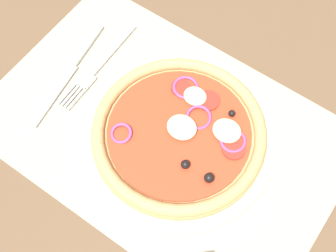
{
  "coord_description": "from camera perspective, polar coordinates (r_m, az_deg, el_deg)",
  "views": [
    {
      "loc": [
        -18.83,
        25.6,
        63.83
      ],
      "look_at": [
        -0.81,
        0.0,
        2.67
      ],
      "focal_mm": 52.49,
      "sensor_mm": 36.0,
      "label": 1
    }
  ],
  "objects": [
    {
      "name": "ground_plane",
      "position": [
        0.72,
        -0.52,
        -1.07
      ],
      "size": [
        190.0,
        140.0,
        2.4
      ],
      "primitive_type": "cube",
      "color": "brown"
    },
    {
      "name": "placemat",
      "position": [
        0.71,
        -0.53,
        -0.58
      ],
      "size": [
        50.86,
        33.62,
        0.4
      ],
      "primitive_type": "cube",
      "color": "gray",
      "rests_on": "ground_plane"
    },
    {
      "name": "plate",
      "position": [
        0.7,
        1.47,
        -1.14
      ],
      "size": [
        27.42,
        27.42,
        1.27
      ],
      "primitive_type": "cylinder",
      "color": "silver",
      "rests_on": "placemat"
    },
    {
      "name": "pizza",
      "position": [
        0.68,
        1.6,
        -0.47
      ],
      "size": [
        24.61,
        24.61,
        2.69
      ],
      "color": "tan",
      "rests_on": "plate"
    },
    {
      "name": "fork",
      "position": [
        0.77,
        -8.4,
        6.53
      ],
      "size": [
        2.36,
        18.04,
        0.44
      ],
      "rotation": [
        0.0,
        0.0,
        1.6
      ],
      "color": "silver",
      "rests_on": "placemat"
    },
    {
      "name": "knife",
      "position": [
        0.77,
        -11.77,
        5.95
      ],
      "size": [
        4.57,
        20.03,
        0.62
      ],
      "rotation": [
        0.0,
        0.0,
        1.72
      ],
      "color": "silver",
      "rests_on": "placemat"
    }
  ]
}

